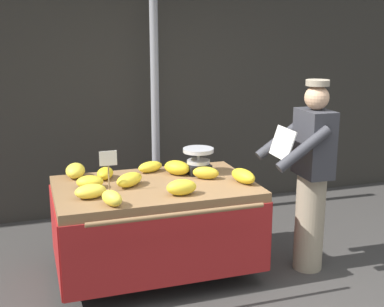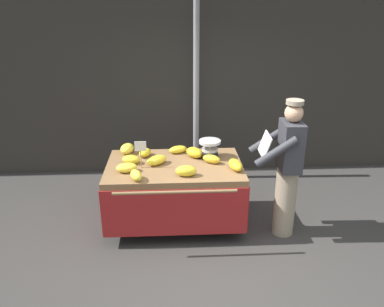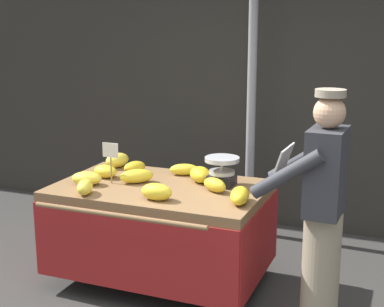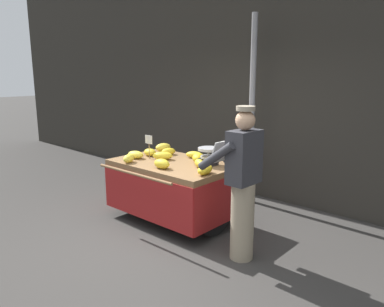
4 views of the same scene
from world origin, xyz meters
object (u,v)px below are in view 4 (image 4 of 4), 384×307
Objects in this scene: banana_bunch_0 at (198,158)px; banana_bunch_5 at (163,156)px; price_sign at (149,142)px; banana_bunch_10 at (129,158)px; street_pole at (252,112)px; vendor_person at (242,183)px; banana_bunch_4 at (163,147)px; banana_bunch_7 at (199,163)px; banana_bunch_3 at (205,170)px; banana_bunch_1 at (150,152)px; banana_bunch_6 at (194,155)px; weighing_scale at (208,156)px; banana_bunch_8 at (136,155)px; banana_bunch_2 at (168,152)px; banana_cart at (173,178)px; banana_bunch_9 at (162,164)px.

banana_bunch_0 is 0.90× the size of banana_bunch_5.
price_sign is 1.56× the size of banana_bunch_10.
street_pole is 1.70× the size of vendor_person.
banana_bunch_0 is 0.99× the size of banana_bunch_4.
banana_bunch_5 is (0.40, -0.40, -0.01)m from banana_bunch_4.
street_pole is 1.28m from banana_bunch_0.
price_sign is 0.89m from banana_bunch_7.
banana_bunch_3 is 0.17× the size of vendor_person.
banana_bunch_4 is (-0.98, -0.97, -0.55)m from street_pole.
banana_bunch_10 is (0.10, -0.48, 0.00)m from banana_bunch_1.
price_sign is 0.68m from banana_bunch_6.
banana_bunch_3 is (1.13, -0.11, -0.19)m from price_sign.
banana_bunch_3 is 0.34m from banana_bunch_7.
banana_bunch_3 is 1.19m from banana_bunch_10.
weighing_scale reaches higher than banana_bunch_8.
banana_bunch_1 is 0.95× the size of banana_bunch_7.
banana_bunch_2 is (-0.64, 0.06, -0.01)m from banana_bunch_0.
banana_cart is 5.01× the size of price_sign.
banana_bunch_2 is at bearing 54.54° from banana_bunch_1.
price_sign is at bearing -65.89° from banana_bunch_4.
price_sign is 0.75m from banana_bunch_0.
banana_cart is at bearing -5.98° from banana_bunch_1.
vendor_person is (0.60, -0.09, -0.03)m from banana_bunch_3.
banana_bunch_8 is at bearing -160.97° from banana_cart.
weighing_scale is 0.70m from banana_bunch_5.
vendor_person reaches higher than banana_bunch_6.
price_sign reaches higher than banana_bunch_4.
weighing_scale is 1.20× the size of banana_bunch_7.
banana_bunch_7 is at bearing -41.80° from banana_bunch_6.
banana_bunch_0 is at bearing -11.64° from banana_bunch_4.
banana_bunch_4 reaches higher than banana_bunch_5.
street_pole is 11.67× the size of banana_bunch_8.
banana_cart is 6.05× the size of banana_bunch_5.
weighing_scale is at bearing -7.34° from banana_bunch_0.
street_pole is 1.19m from banana_bunch_6.
banana_bunch_10 is (-0.57, -0.08, -0.00)m from banana_bunch_9.
banana_bunch_3 is at bearing -14.94° from banana_cart.
price_sign reaches higher than banana_bunch_0.
street_pole reaches higher than banana_bunch_10.
banana_bunch_10 is at bearing -77.95° from banana_bunch_1.
banana_bunch_4 reaches higher than banana_bunch_1.
street_pole is 11.50× the size of banana_bunch_0.
banana_bunch_7 is 0.96× the size of banana_bunch_9.
price_sign is 0.28m from banana_bunch_1.
banana_cart is at bearing -156.50° from weighing_scale.
banana_bunch_9 is at bearing -97.44° from street_pole.
banana_bunch_1 is at bearing 177.51° from banana_bunch_7.
vendor_person is at bearing -25.62° from banana_bunch_0.
banana_bunch_8 is 1.03× the size of banana_bunch_9.
street_pole is at bearing 62.65° from price_sign.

